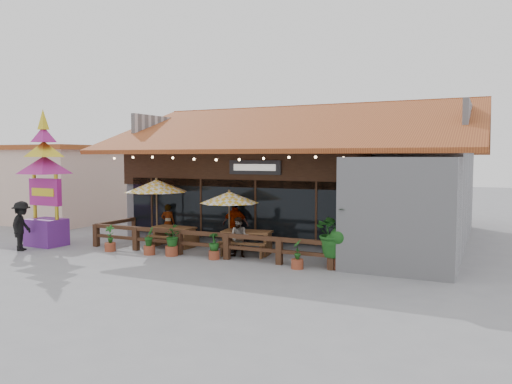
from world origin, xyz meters
The scene contains 19 objects.
ground centered at (0.00, 0.00, 0.00)m, with size 100.00×100.00×0.00m, color gray.
restaurant_building centered at (0.26, 6.61, 2.21)m, with size 15.50×14.73×6.09m.
patio_railing centered at (-2.25, -0.27, 0.61)m, with size 10.00×2.60×0.92m.
neighbor_building centered at (-15.00, 6.00, 2.14)m, with size 8.40×8.40×4.22m.
umbrella_left centered at (-4.53, 0.88, 2.41)m, with size 2.85×2.85×2.77m.
umbrella_right centered at (-1.04, 0.69, 2.08)m, with size 2.74×2.74×2.38m.
picnic_table_left centered at (-3.59, 0.76, 0.55)m, with size 1.80×1.59×0.82m.
picnic_table_right centered at (-0.28, 0.65, 0.59)m, with size 2.03×1.82×0.87m.
thai_sign_tower centered at (-8.46, -1.24, 3.14)m, with size 2.28×2.28×5.93m.
tropical_plant centered at (3.36, -0.25, 1.14)m, with size 1.91×1.89×2.00m.
diner_a centered at (-4.55, 1.67, 0.81)m, with size 0.59×0.39×1.61m, color #361F11.
diner_b centered at (-0.28, 0.02, 0.73)m, with size 0.71×0.55×1.45m, color #361F11.
diner_c centered at (-1.23, 1.55, 0.94)m, with size 1.11×0.46×1.89m, color #361F11.
pedestrian centered at (-8.43, -2.42, 0.96)m, with size 1.23×0.71×1.91m, color black.
planter_a centered at (-5.27, -1.08, 0.43)m, with size 0.41×0.41×1.01m.
planter_b centered at (-3.49, -0.99, 0.47)m, with size 0.42×0.43×1.03m.
planter_c centered at (-2.63, -0.81, 0.62)m, with size 0.88×0.86×1.11m.
planter_d centered at (-0.91, -0.69, 0.46)m, with size 0.50×0.50×0.95m.
planter_e centered at (2.27, -0.84, 0.40)m, with size 0.39×0.41×0.96m.
Camera 1 is at (7.86, -15.75, 3.60)m, focal length 35.00 mm.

